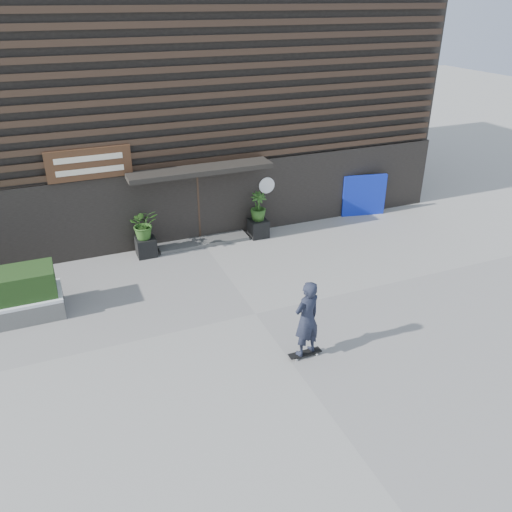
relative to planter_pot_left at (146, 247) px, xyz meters
name	(u,v)px	position (x,y,z in m)	size (l,w,h in m)	color
ground	(255,314)	(1.90, -4.40, -0.30)	(80.00, 80.00, 0.00)	gray
entrance_step	(203,241)	(1.90, 0.20, -0.24)	(3.00, 0.80, 0.12)	#464643
planter_pot_left	(146,247)	(0.00, 0.00, 0.00)	(0.60, 0.60, 0.60)	black
bamboo_left	(144,224)	(0.00, 0.00, 0.78)	(0.86, 0.75, 0.96)	#2D591E
planter_pot_right	(258,228)	(3.80, 0.00, 0.00)	(0.60, 0.60, 0.60)	black
bamboo_right	(258,207)	(3.80, 0.00, 0.78)	(0.54, 0.54, 0.96)	#2D591E
blue_tarp	(364,195)	(8.13, 0.30, 0.46)	(1.63, 0.12, 1.53)	#0C1DA1
building	(157,93)	(1.90, 5.56, 3.69)	(18.00, 11.00, 8.00)	black
skateboarder	(307,319)	(2.28, -6.44, 0.71)	(0.78, 0.60, 1.93)	black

